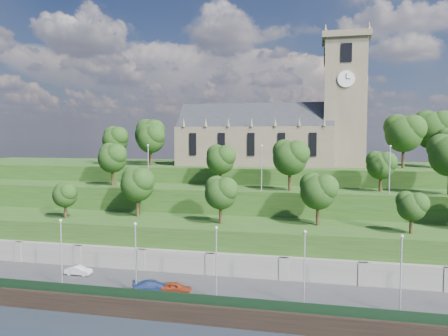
% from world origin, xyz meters
% --- Properties ---
extents(ground, '(320.00, 320.00, 0.00)m').
position_xyz_m(ground, '(0.00, 0.00, 0.00)').
color(ground, '#1B222C').
rests_on(ground, ground).
extents(promenade, '(160.00, 12.00, 2.00)m').
position_xyz_m(promenade, '(0.00, 6.00, 1.00)').
color(promenade, '#2D2D30').
rests_on(promenade, ground).
extents(quay_wall, '(160.00, 0.50, 2.20)m').
position_xyz_m(quay_wall, '(0.00, -0.05, 1.10)').
color(quay_wall, black).
rests_on(quay_wall, ground).
extents(fence, '(160.00, 0.10, 1.20)m').
position_xyz_m(fence, '(0.00, 0.60, 2.60)').
color(fence, black).
rests_on(fence, promenade).
extents(retaining_wall, '(160.00, 2.10, 5.00)m').
position_xyz_m(retaining_wall, '(0.00, 11.97, 2.50)').
color(retaining_wall, slate).
rests_on(retaining_wall, ground).
extents(embankment_lower, '(160.00, 12.00, 8.00)m').
position_xyz_m(embankment_lower, '(0.00, 18.00, 4.00)').
color(embankment_lower, '#203F15').
rests_on(embankment_lower, ground).
extents(embankment_upper, '(160.00, 10.00, 12.00)m').
position_xyz_m(embankment_upper, '(0.00, 29.00, 6.00)').
color(embankment_upper, '#203F15').
rests_on(embankment_upper, ground).
extents(hilltop, '(160.00, 32.00, 15.00)m').
position_xyz_m(hilltop, '(0.00, 50.00, 7.50)').
color(hilltop, '#203F15').
rests_on(hilltop, ground).
extents(church, '(38.60, 12.35, 27.60)m').
position_xyz_m(church, '(0.79, 45.98, 22.52)').
color(church, brown).
rests_on(church, hilltop).
extents(trees_lower, '(65.43, 8.63, 8.11)m').
position_xyz_m(trees_lower, '(1.59, 18.60, 12.97)').
color(trees_lower, black).
rests_on(trees_lower, embankment_lower).
extents(trees_upper, '(63.11, 8.69, 9.40)m').
position_xyz_m(trees_upper, '(5.90, 27.90, 17.65)').
color(trees_upper, black).
rests_on(trees_upper, embankment_upper).
extents(trees_hilltop, '(73.72, 16.71, 11.39)m').
position_xyz_m(trees_hilltop, '(4.51, 45.35, 21.74)').
color(trees_hilltop, black).
rests_on(trees_hilltop, hilltop).
extents(lamp_posts_promenade, '(60.36, 0.36, 8.62)m').
position_xyz_m(lamp_posts_promenade, '(-2.00, 2.50, 6.93)').
color(lamp_posts_promenade, '#B2B2B7').
rests_on(lamp_posts_promenade, promenade).
extents(lamp_posts_upper, '(40.36, 0.36, 7.62)m').
position_xyz_m(lamp_posts_upper, '(-0.00, 26.00, 16.42)').
color(lamp_posts_upper, '#B2B2B7').
rests_on(lamp_posts_upper, embankment_upper).
extents(car_left, '(3.96, 1.79, 1.32)m').
position_xyz_m(car_left, '(-7.37, 3.56, 2.66)').
color(car_left, maroon).
rests_on(car_left, promenade).
extents(car_middle, '(3.73, 1.35, 1.22)m').
position_xyz_m(car_middle, '(-22.62, 7.30, 2.61)').
color(car_middle, '#A2A3A7').
rests_on(car_middle, promenade).
extents(car_right, '(5.33, 3.81, 1.43)m').
position_xyz_m(car_right, '(-10.11, 3.24, 2.72)').
color(car_right, navy).
rests_on(car_right, promenade).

